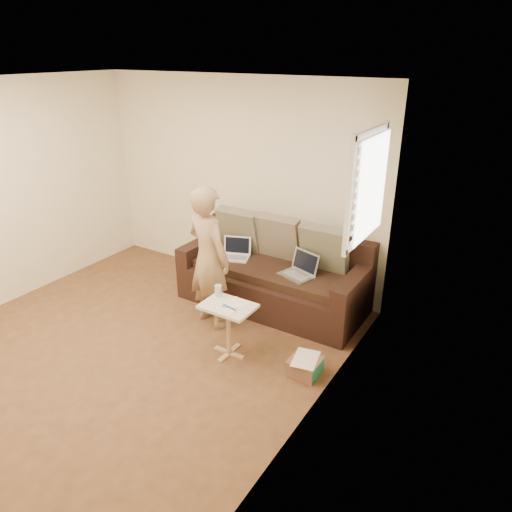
{
  "coord_description": "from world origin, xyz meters",
  "views": [
    {
      "loc": [
        3.29,
        -2.63,
        2.87
      ],
      "look_at": [
        0.8,
        1.4,
        0.78
      ],
      "focal_mm": 33.16,
      "sensor_mm": 36.0,
      "label": 1
    }
  ],
  "objects_px": {
    "laptop_white": "(235,259)",
    "person": "(209,258)",
    "sofa": "(273,273)",
    "striped_box": "(305,366)",
    "laptop_silver": "(296,276)",
    "side_table": "(229,330)",
    "drinking_glass": "(218,291)"
  },
  "relations": [
    {
      "from": "drinking_glass",
      "to": "person",
      "type": "bearing_deg",
      "value": 138.28
    },
    {
      "from": "person",
      "to": "side_table",
      "type": "height_order",
      "value": "person"
    },
    {
      "from": "side_table",
      "to": "sofa",
      "type": "bearing_deg",
      "value": 96.83
    },
    {
      "from": "sofa",
      "to": "laptop_white",
      "type": "distance_m",
      "value": 0.51
    },
    {
      "from": "person",
      "to": "striped_box",
      "type": "distance_m",
      "value": 1.54
    },
    {
      "from": "side_table",
      "to": "drinking_glass",
      "type": "bearing_deg",
      "value": 151.81
    },
    {
      "from": "side_table",
      "to": "striped_box",
      "type": "xyz_separation_m",
      "value": [
        0.81,
        0.11,
        -0.19
      ]
    },
    {
      "from": "laptop_white",
      "to": "striped_box",
      "type": "xyz_separation_m",
      "value": [
        1.44,
        -0.94,
        -0.43
      ]
    },
    {
      "from": "striped_box",
      "to": "sofa",
      "type": "bearing_deg",
      "value": 132.8
    },
    {
      "from": "sofa",
      "to": "striped_box",
      "type": "height_order",
      "value": "sofa"
    },
    {
      "from": "sofa",
      "to": "person",
      "type": "distance_m",
      "value": 0.91
    },
    {
      "from": "laptop_white",
      "to": "side_table",
      "type": "distance_m",
      "value": 1.25
    },
    {
      "from": "sofa",
      "to": "laptop_silver",
      "type": "distance_m",
      "value": 0.39
    },
    {
      "from": "laptop_silver",
      "to": "drinking_glass",
      "type": "height_order",
      "value": "drinking_glass"
    },
    {
      "from": "drinking_glass",
      "to": "striped_box",
      "type": "height_order",
      "value": "drinking_glass"
    },
    {
      "from": "sofa",
      "to": "side_table",
      "type": "bearing_deg",
      "value": -83.17
    },
    {
      "from": "laptop_white",
      "to": "person",
      "type": "bearing_deg",
      "value": -100.91
    },
    {
      "from": "laptop_white",
      "to": "drinking_glass",
      "type": "xyz_separation_m",
      "value": [
        0.44,
        -0.95,
        0.11
      ]
    },
    {
      "from": "sofa",
      "to": "laptop_white",
      "type": "xyz_separation_m",
      "value": [
        -0.5,
        -0.08,
        0.1
      ]
    },
    {
      "from": "laptop_white",
      "to": "striped_box",
      "type": "distance_m",
      "value": 1.77
    },
    {
      "from": "sofa",
      "to": "person",
      "type": "xyz_separation_m",
      "value": [
        -0.39,
        -0.73,
        0.38
      ]
    },
    {
      "from": "drinking_glass",
      "to": "sofa",
      "type": "bearing_deg",
      "value": 87.08
    },
    {
      "from": "laptop_silver",
      "to": "striped_box",
      "type": "height_order",
      "value": "laptop_silver"
    },
    {
      "from": "laptop_white",
      "to": "drinking_glass",
      "type": "distance_m",
      "value": 1.05
    },
    {
      "from": "side_table",
      "to": "laptop_silver",
      "type": "bearing_deg",
      "value": 77.31
    },
    {
      "from": "laptop_silver",
      "to": "side_table",
      "type": "height_order",
      "value": "laptop_silver"
    },
    {
      "from": "sofa",
      "to": "side_table",
      "type": "height_order",
      "value": "sofa"
    },
    {
      "from": "laptop_silver",
      "to": "sofa",
      "type": "bearing_deg",
      "value": 179.53
    },
    {
      "from": "person",
      "to": "drinking_glass",
      "type": "xyz_separation_m",
      "value": [
        0.34,
        -0.3,
        -0.17
      ]
    },
    {
      "from": "sofa",
      "to": "person",
      "type": "relative_size",
      "value": 1.37
    },
    {
      "from": "laptop_silver",
      "to": "laptop_white",
      "type": "distance_m",
      "value": 0.86
    },
    {
      "from": "laptop_silver",
      "to": "laptop_white",
      "type": "bearing_deg",
      "value": -165.18
    }
  ]
}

